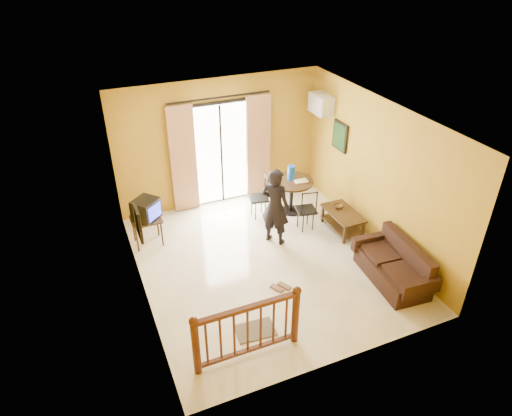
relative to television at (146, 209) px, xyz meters
name	(u,v)px	position (x,y,z in m)	size (l,w,h in m)	color
ground	(267,261)	(1.87, -1.44, -0.77)	(5.00, 5.00, 0.00)	beige
room_shell	(268,181)	(1.87, -1.44, 0.93)	(5.00, 5.00, 5.00)	white
balcony_door	(221,153)	(1.87, 0.99, 0.41)	(2.25, 0.14, 2.46)	black
tv_table	(146,222)	(-0.03, 0.00, -0.28)	(0.57, 0.48, 0.57)	black
television	(146,209)	(0.00, 0.00, 0.00)	(0.60, 0.60, 0.40)	black
picture_left	(138,223)	(-0.35, -1.64, 0.78)	(0.05, 0.42, 0.52)	black
dining_table	(292,187)	(3.08, -0.01, -0.17)	(0.91, 0.91, 0.76)	black
water_jug	(291,173)	(3.09, 0.06, 0.14)	(0.16, 0.16, 0.31)	#1248AB
serving_tray	(301,181)	(3.24, -0.11, -0.01)	(0.28, 0.18, 0.02)	white
dining_chairs	(281,222)	(2.70, -0.33, -0.77)	(1.17, 1.28, 0.95)	black
air_conditioner	(321,104)	(3.96, 0.51, 1.38)	(0.31, 0.60, 0.40)	white
botanical_print	(340,136)	(4.08, -0.14, 0.88)	(0.05, 0.50, 0.60)	black
coffee_table	(343,218)	(3.72, -1.08, -0.49)	(0.53, 0.96, 0.42)	black
bowl	(338,206)	(3.72, -0.88, -0.32)	(0.19, 0.19, 0.06)	brown
sofa	(395,267)	(3.71, -2.77, -0.50)	(0.82, 1.58, 0.73)	black
standing_person	(275,207)	(2.28, -0.89, 0.02)	(0.58, 0.38, 1.58)	black
stair_balustrade	(248,327)	(0.72, -3.34, -0.21)	(1.63, 0.13, 1.04)	#471E0F
doormat	(255,330)	(1.00, -2.95, -0.76)	(0.60, 0.40, 0.02)	#5B5549
sandals	(281,287)	(1.79, -2.21, -0.76)	(0.35, 0.27, 0.03)	brown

